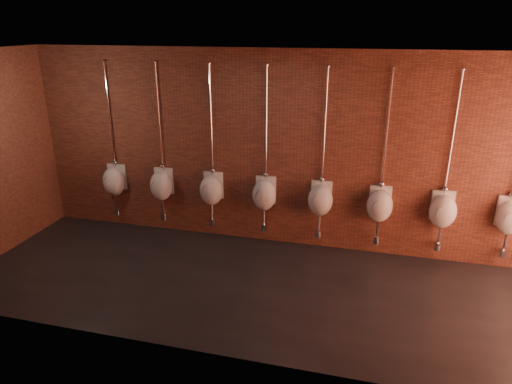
{
  "coord_description": "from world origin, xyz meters",
  "views": [
    {
      "loc": [
        1.41,
        -5.47,
        3.56
      ],
      "look_at": [
        -0.23,
        0.9,
        1.1
      ],
      "focal_mm": 32.0,
      "sensor_mm": 36.0,
      "label": 1
    }
  ],
  "objects_px": {
    "urinal_1": "(161,185)",
    "urinal_7": "(510,216)",
    "urinal_3": "(264,194)",
    "urinal_4": "(320,199)",
    "urinal_5": "(380,205)",
    "urinal_0": "(114,180)",
    "urinal_2": "(211,189)",
    "urinal_6": "(443,210)"
  },
  "relations": [
    {
      "from": "urinal_2",
      "to": "urinal_3",
      "type": "height_order",
      "value": "same"
    },
    {
      "from": "urinal_1",
      "to": "urinal_6",
      "type": "height_order",
      "value": "same"
    },
    {
      "from": "urinal_0",
      "to": "urinal_3",
      "type": "relative_size",
      "value": 1.0
    },
    {
      "from": "urinal_0",
      "to": "urinal_3",
      "type": "distance_m",
      "value": 2.77
    },
    {
      "from": "urinal_3",
      "to": "urinal_0",
      "type": "bearing_deg",
      "value": 180.0
    },
    {
      "from": "urinal_1",
      "to": "urinal_3",
      "type": "height_order",
      "value": "same"
    },
    {
      "from": "urinal_2",
      "to": "urinal_7",
      "type": "xyz_separation_m",
      "value": [
        4.61,
        0.0,
        0.0
      ]
    },
    {
      "from": "urinal_3",
      "to": "urinal_4",
      "type": "distance_m",
      "value": 0.92
    },
    {
      "from": "urinal_7",
      "to": "urinal_0",
      "type": "bearing_deg",
      "value": 180.0
    },
    {
      "from": "urinal_4",
      "to": "urinal_3",
      "type": "bearing_deg",
      "value": 180.0
    },
    {
      "from": "urinal_2",
      "to": "urinal_6",
      "type": "distance_m",
      "value": 3.69
    },
    {
      "from": "urinal_2",
      "to": "urinal_5",
      "type": "bearing_deg",
      "value": 0.0
    },
    {
      "from": "urinal_5",
      "to": "urinal_4",
      "type": "bearing_deg",
      "value": 180.0
    },
    {
      "from": "urinal_2",
      "to": "urinal_3",
      "type": "distance_m",
      "value": 0.92
    },
    {
      "from": "urinal_1",
      "to": "urinal_3",
      "type": "xyz_separation_m",
      "value": [
        1.84,
        0.0,
        0.0
      ]
    },
    {
      "from": "urinal_0",
      "to": "urinal_6",
      "type": "relative_size",
      "value": 1.0
    },
    {
      "from": "urinal_1",
      "to": "urinal_7",
      "type": "xyz_separation_m",
      "value": [
        5.53,
        0.0,
        0.0
      ]
    },
    {
      "from": "urinal_4",
      "to": "urinal_1",
      "type": "bearing_deg",
      "value": 180.0
    },
    {
      "from": "urinal_3",
      "to": "urinal_5",
      "type": "xyz_separation_m",
      "value": [
        1.84,
        0.0,
        0.0
      ]
    },
    {
      "from": "urinal_4",
      "to": "urinal_7",
      "type": "relative_size",
      "value": 1.0
    },
    {
      "from": "urinal_1",
      "to": "urinal_2",
      "type": "xyz_separation_m",
      "value": [
        0.92,
        0.0,
        0.0
      ]
    },
    {
      "from": "urinal_2",
      "to": "urinal_6",
      "type": "bearing_deg",
      "value": 0.0
    },
    {
      "from": "urinal_0",
      "to": "urinal_3",
      "type": "xyz_separation_m",
      "value": [
        2.77,
        0.0,
        0.0
      ]
    },
    {
      "from": "urinal_6",
      "to": "urinal_0",
      "type": "bearing_deg",
      "value": 180.0
    },
    {
      "from": "urinal_0",
      "to": "urinal_1",
      "type": "bearing_deg",
      "value": 0.0
    },
    {
      "from": "urinal_0",
      "to": "urinal_2",
      "type": "distance_m",
      "value": 1.84
    },
    {
      "from": "urinal_0",
      "to": "urinal_4",
      "type": "bearing_deg",
      "value": 0.0
    },
    {
      "from": "urinal_6",
      "to": "urinal_1",
      "type": "bearing_deg",
      "value": 180.0
    },
    {
      "from": "urinal_1",
      "to": "urinal_2",
      "type": "bearing_deg",
      "value": 0.0
    },
    {
      "from": "urinal_1",
      "to": "urinal_7",
      "type": "relative_size",
      "value": 1.0
    },
    {
      "from": "urinal_0",
      "to": "urinal_5",
      "type": "height_order",
      "value": "same"
    },
    {
      "from": "urinal_5",
      "to": "urinal_6",
      "type": "bearing_deg",
      "value": 0.0
    },
    {
      "from": "urinal_4",
      "to": "urinal_7",
      "type": "xyz_separation_m",
      "value": [
        2.77,
        0.0,
        0.0
      ]
    },
    {
      "from": "urinal_6",
      "to": "urinal_2",
      "type": "bearing_deg",
      "value": 180.0
    },
    {
      "from": "urinal_3",
      "to": "urinal_4",
      "type": "height_order",
      "value": "same"
    },
    {
      "from": "urinal_1",
      "to": "urinal_5",
      "type": "distance_m",
      "value": 3.69
    },
    {
      "from": "urinal_0",
      "to": "urinal_6",
      "type": "height_order",
      "value": "same"
    },
    {
      "from": "urinal_0",
      "to": "urinal_7",
      "type": "relative_size",
      "value": 1.0
    },
    {
      "from": "urinal_7",
      "to": "urinal_1",
      "type": "bearing_deg",
      "value": 180.0
    },
    {
      "from": "urinal_2",
      "to": "urinal_3",
      "type": "xyz_separation_m",
      "value": [
        0.92,
        0.0,
        0.0
      ]
    },
    {
      "from": "urinal_4",
      "to": "urinal_5",
      "type": "xyz_separation_m",
      "value": [
        0.92,
        0.0,
        0.0
      ]
    },
    {
      "from": "urinal_6",
      "to": "urinal_5",
      "type": "bearing_deg",
      "value": 180.0
    }
  ]
}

